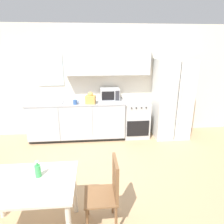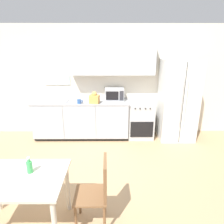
% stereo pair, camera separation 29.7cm
% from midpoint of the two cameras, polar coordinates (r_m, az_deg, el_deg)
% --- Properties ---
extents(ground_plane, '(12.00, 12.00, 0.00)m').
position_cam_midpoint_polar(ground_plane, '(3.67, -4.44, -18.46)').
color(ground_plane, tan).
extents(wall_back, '(12.00, 0.38, 2.70)m').
position_cam_midpoint_polar(wall_back, '(5.03, -2.33, 9.97)').
color(wall_back, beige).
rests_on(wall_back, ground_plane).
extents(kitchen_counter, '(2.30, 0.68, 0.94)m').
position_cam_midpoint_polar(kitchen_counter, '(4.99, -6.92, -2.01)').
color(kitchen_counter, '#333333').
rests_on(kitchen_counter, ground_plane).
extents(oven_range, '(0.62, 0.64, 0.88)m').
position_cam_midpoint_polar(oven_range, '(5.07, 9.71, -2.23)').
color(oven_range, '#B7BABC').
rests_on(oven_range, ground_plane).
extents(refrigerator, '(0.82, 0.78, 1.91)m').
position_cam_midpoint_polar(refrigerator, '(5.09, 19.83, 3.11)').
color(refrigerator, silver).
rests_on(refrigerator, ground_plane).
extents(kitchen_sink, '(0.62, 0.43, 0.24)m').
position_cam_midpoint_polar(kitchen_sink, '(4.97, -14.21, 3.25)').
color(kitchen_sink, '#B7BABC').
rests_on(kitchen_sink, kitchen_counter).
extents(microwave, '(0.46, 0.37, 0.29)m').
position_cam_midpoint_polar(microwave, '(4.91, 2.43, 5.15)').
color(microwave, '#B7BABC').
rests_on(microwave, kitchen_counter).
extents(coffee_mug, '(0.12, 0.09, 0.10)m').
position_cam_midpoint_polar(coffee_mug, '(4.62, -7.48, 3.02)').
color(coffee_mug, '#335999').
rests_on(coffee_mug, kitchen_counter).
extents(grocery_bag_0, '(0.25, 0.22, 0.27)m').
position_cam_midpoint_polar(grocery_bag_0, '(4.61, -3.22, 3.94)').
color(grocery_bag_0, '#DB994C').
rests_on(grocery_bag_0, kitchen_counter).
extents(dining_table, '(1.10, 0.77, 0.76)m').
position_cam_midpoint_polar(dining_table, '(2.64, -22.17, -18.99)').
color(dining_table, beige).
rests_on(dining_table, ground_plane).
extents(dining_chair_side, '(0.41, 0.41, 0.93)m').
position_cam_midpoint_polar(dining_chair_side, '(2.60, -0.41, -21.07)').
color(dining_chair_side, brown).
rests_on(dining_chair_side, ground_plane).
extents(drink_bottle, '(0.07, 0.07, 0.20)m').
position_cam_midpoint_polar(drink_bottle, '(2.56, -19.39, -14.54)').
color(drink_bottle, '#3FB259').
rests_on(drink_bottle, dining_table).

